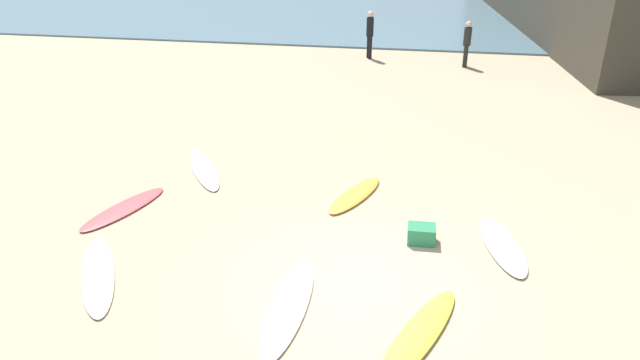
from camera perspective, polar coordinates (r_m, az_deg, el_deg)
name	(u,v)px	position (r m, az deg, el deg)	size (l,w,h in m)	color
ground_plane	(358,284)	(9.62, 3.72, -10.11)	(120.00, 120.00, 0.00)	tan
surfboard_0	(419,335)	(8.67, 9.63, -14.70)	(0.50, 2.45, 0.09)	yellow
surfboard_1	(204,169)	(13.77, -11.26, 1.08)	(0.52, 2.52, 0.07)	white
surfboard_2	(355,195)	(12.29, 3.46, -1.47)	(0.51, 1.98, 0.08)	#F69B37
surfboard_3	(98,274)	(10.44, -20.88, -8.61)	(0.53, 2.46, 0.06)	#EFEBC9
surfboard_4	(124,209)	(12.40, -18.61, -2.65)	(0.54, 2.16, 0.07)	#DC4C50
surfboard_5	(502,245)	(11.02, 17.39, -6.08)	(0.59, 2.10, 0.08)	white
surfboard_6	(288,307)	(9.07, -3.15, -12.31)	(0.58, 2.54, 0.07)	silver
beachgoer_near	(467,42)	(23.05, 14.16, 12.96)	(0.33, 0.34, 1.69)	black
beachgoer_mid	(370,32)	(23.74, 4.89, 14.20)	(0.37, 0.37, 1.85)	black
beach_cooler	(421,234)	(10.77, 9.87, -5.23)	(0.50, 0.39, 0.32)	#287F51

